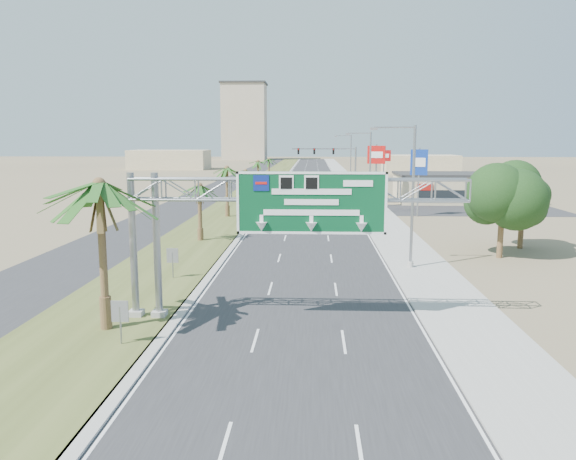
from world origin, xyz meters
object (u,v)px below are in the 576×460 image
at_px(pole_sign_red_far, 384,159).
at_px(car_left_lane, 255,221).
at_px(car_far, 288,192).
at_px(pole_sign_red_near, 376,158).
at_px(sign_gantry, 279,201).
at_px(signal_mast, 343,167).
at_px(pole_sign_blue, 419,165).
at_px(car_right_lane, 341,191).
at_px(palm_near, 99,185).
at_px(store_building, 459,189).
at_px(car_mid_lane, 298,204).

bearing_deg(pole_sign_red_far, car_left_lane, -116.04).
bearing_deg(car_far, pole_sign_red_near, -57.30).
height_order(sign_gantry, car_far, sign_gantry).
height_order(signal_mast, pole_sign_blue, pole_sign_blue).
distance_m(sign_gantry, car_right_lane, 66.12).
xyz_separation_m(signal_mast, pole_sign_blue, (7.83, -22.20, 1.23)).
bearing_deg(pole_sign_red_near, car_right_lane, 102.88).
xyz_separation_m(palm_near, signal_mast, (14.37, 63.97, -2.08)).
xyz_separation_m(pole_sign_blue, pole_sign_red_far, (-0.79, 26.89, -0.12)).
bearing_deg(car_left_lane, pole_sign_blue, 23.84).
relative_size(store_building, pole_sign_red_far, 2.37).
distance_m(sign_gantry, car_left_lane, 31.27).
distance_m(sign_gantry, car_mid_lane, 47.01).
distance_m(signal_mast, car_mid_lane, 17.21).
bearing_deg(palm_near, pole_sign_blue, 62.01).
bearing_deg(palm_near, pole_sign_red_far, 72.68).
bearing_deg(store_building, palm_near, -118.28).
height_order(car_mid_lane, pole_sign_blue, pole_sign_blue).
distance_m(car_mid_lane, pole_sign_red_near, 12.21).
bearing_deg(palm_near, pole_sign_red_near, 70.35).
xyz_separation_m(pole_sign_red_near, pole_sign_red_far, (3.21, 17.69, -0.66)).
xyz_separation_m(car_far, pole_sign_red_far, (15.77, 2.11, 5.32)).
xyz_separation_m(car_mid_lane, car_right_lane, (6.62, 18.90, 0.09)).
xyz_separation_m(sign_gantry, palm_near, (-8.14, -1.93, 0.87)).
distance_m(car_right_lane, pole_sign_red_far, 8.79).
xyz_separation_m(car_mid_lane, pole_sign_red_far, (13.62, 20.03, 5.28)).
bearing_deg(pole_sign_red_far, palm_near, -107.32).
height_order(store_building, car_far, store_building).
relative_size(pole_sign_red_near, pole_sign_blue, 1.04).
height_order(car_right_lane, pole_sign_red_far, pole_sign_red_far).
xyz_separation_m(car_right_lane, pole_sign_red_near, (3.79, -16.57, 5.86)).
height_order(palm_near, car_mid_lane, palm_near).
bearing_deg(pole_sign_red_far, store_building, -47.43).
xyz_separation_m(car_right_lane, car_far, (-8.77, -0.98, -0.12)).
distance_m(sign_gantry, pole_sign_red_near, 50.07).
xyz_separation_m(sign_gantry, car_left_lane, (-4.44, 30.49, -5.35)).
distance_m(palm_near, pole_sign_red_near, 54.12).
bearing_deg(car_right_lane, pole_sign_red_far, 5.26).
bearing_deg(signal_mast, store_building, -19.54).
xyz_separation_m(sign_gantry, pole_sign_red_near, (10.06, 49.04, 0.57)).
xyz_separation_m(signal_mast, store_building, (16.83, -5.97, -2.85)).
height_order(sign_gantry, signal_mast, signal_mast).
distance_m(signal_mast, car_far, 10.03).
height_order(car_left_lane, car_mid_lane, car_left_lane).
distance_m(car_right_lane, car_far, 8.83).
xyz_separation_m(store_building, pole_sign_red_far, (-9.79, 10.66, 3.96)).
xyz_separation_m(palm_near, car_left_lane, (3.70, 32.42, -6.22)).
distance_m(sign_gantry, signal_mast, 62.37).
height_order(car_far, pole_sign_red_near, pole_sign_red_near).
bearing_deg(pole_sign_red_near, car_left_lane, -128.02).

